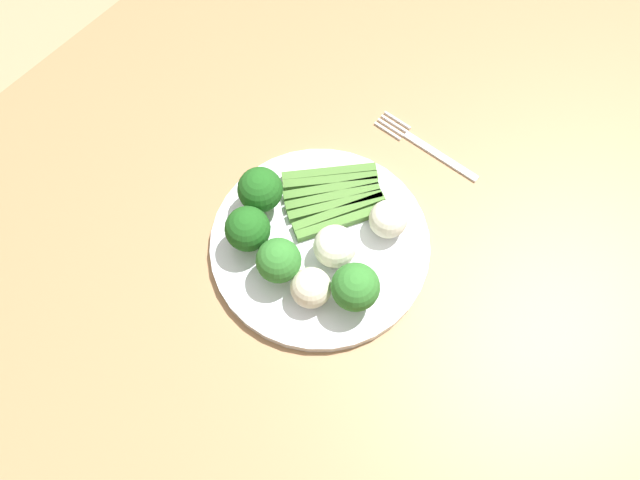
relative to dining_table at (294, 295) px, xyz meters
name	(u,v)px	position (x,y,z in m)	size (l,w,h in m)	color
ground_plane	(305,392)	(0.00, 0.00, -0.66)	(6.00, 6.00, 0.02)	tan
dining_table	(294,295)	(0.00, 0.00, 0.00)	(1.48, 1.03, 0.73)	#9E754C
plate	(320,244)	(0.05, -0.01, 0.09)	(0.28, 0.28, 0.01)	white
asparagus_bundle	(334,197)	(0.11, 0.02, 0.11)	(0.15, 0.15, 0.01)	#47752D
broccoli_right	(355,287)	(0.02, -0.09, 0.14)	(0.06, 0.06, 0.07)	#609E3D
broccoli_left	(248,229)	(-0.01, 0.06, 0.14)	(0.06, 0.06, 0.07)	#4C7F2B
broccoli_near_center	(279,261)	(-0.01, 0.01, 0.14)	(0.06, 0.06, 0.07)	#609E3D
broccoli_outer_edge	(260,190)	(0.04, 0.09, 0.14)	(0.06, 0.06, 0.07)	#4C7F2B
cauliflower_front_left	(388,219)	(0.12, -0.06, 0.13)	(0.05, 0.05, 0.05)	white
cauliflower_back	(311,288)	(-0.01, -0.04, 0.13)	(0.05, 0.05, 0.05)	beige
cauliflower_edge	(335,246)	(0.05, -0.03, 0.13)	(0.05, 0.05, 0.05)	white
fork	(425,147)	(0.26, -0.02, 0.09)	(0.03, 0.17, 0.00)	silver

